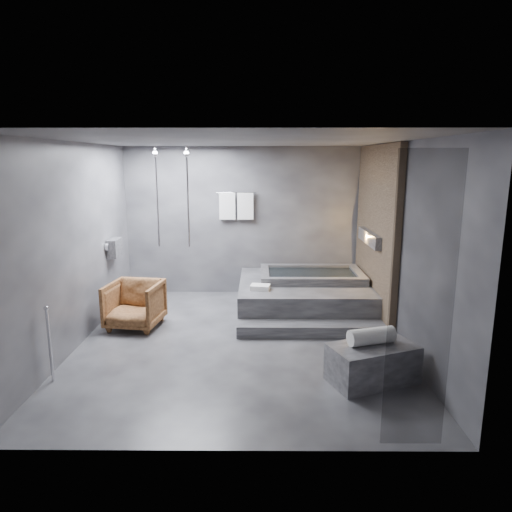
{
  "coord_description": "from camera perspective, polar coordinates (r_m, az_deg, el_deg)",
  "views": [
    {
      "loc": [
        0.28,
        -6.14,
        2.56
      ],
      "look_at": [
        0.23,
        0.3,
        1.19
      ],
      "focal_mm": 32.0,
      "sensor_mm": 36.0,
      "label": 1
    }
  ],
  "objects": [
    {
      "name": "room",
      "position": [
        6.43,
        1.43,
        4.58
      ],
      "size": [
        5.0,
        5.04,
        2.82
      ],
      "color": "#2A2A2C",
      "rests_on": "ground"
    },
    {
      "name": "tub_deck",
      "position": [
        7.97,
        5.95,
        -4.93
      ],
      "size": [
        2.2,
        2.0,
        0.5
      ],
      "primitive_type": "cube",
      "color": "#2F2F31",
      "rests_on": "ground"
    },
    {
      "name": "tub_step",
      "position": [
        6.91,
        6.86,
        -9.05
      ],
      "size": [
        2.2,
        0.36,
        0.18
      ],
      "primitive_type": "cube",
      "color": "#2F2F31",
      "rests_on": "ground"
    },
    {
      "name": "concrete_bench",
      "position": [
        5.65,
        14.35,
        -12.86
      ],
      "size": [
        1.13,
        0.87,
        0.45
      ],
      "primitive_type": "cube",
      "rotation": [
        0.0,
        0.0,
        0.37
      ],
      "color": "#363639",
      "rests_on": "ground"
    },
    {
      "name": "driftwood_chair",
      "position": [
        7.33,
        -14.93,
        -5.88
      ],
      "size": [
        0.88,
        0.9,
        0.72
      ],
      "primitive_type": "imported",
      "rotation": [
        0.0,
        0.0,
        -0.15
      ],
      "color": "#422410",
      "rests_on": "ground"
    },
    {
      "name": "rolled_towel",
      "position": [
        5.54,
        14.24,
        -9.7
      ],
      "size": [
        0.58,
        0.35,
        0.2
      ],
      "primitive_type": "cylinder",
      "rotation": [
        0.0,
        1.57,
        0.29
      ],
      "color": "silver",
      "rests_on": "concrete_bench"
    },
    {
      "name": "deck_towel",
      "position": [
        7.37,
        0.53,
        -3.93
      ],
      "size": [
        0.33,
        0.26,
        0.08
      ],
      "primitive_type": "cube",
      "rotation": [
        0.0,
        0.0,
        -0.15
      ],
      "color": "white",
      "rests_on": "tub_deck"
    }
  ]
}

